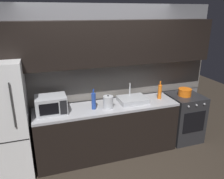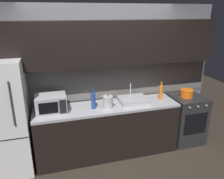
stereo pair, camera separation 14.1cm
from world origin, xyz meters
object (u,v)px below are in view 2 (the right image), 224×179
oven_range (186,119)px  mug_yellow (106,100)px  microwave (51,104)px  kettle (108,102)px  cooking_pot (187,93)px  wine_bottle_orange (161,92)px  refrigerator (4,119)px  wine_bottle_blue (93,101)px

oven_range → mug_yellow: (-1.52, 0.14, 0.50)m
microwave → kettle: (0.88, -0.10, -0.03)m
oven_range → mug_yellow: 1.61m
mug_yellow → cooking_pot: bearing=-5.3°
wine_bottle_orange → mug_yellow: size_ratio=3.14×
refrigerator → wine_bottle_blue: refrigerator is taller
cooking_pot → wine_bottle_orange: bearing=177.2°
kettle → microwave: bearing=173.8°
oven_range → wine_bottle_blue: size_ratio=2.68×
oven_range → mug_yellow: mug_yellow is taller
oven_range → cooking_pot: cooking_pot is taller
microwave → mug_yellow: 0.92m
oven_range → wine_bottle_orange: wine_bottle_orange is taller
wine_bottle_blue → mug_yellow: (0.26, 0.18, -0.09)m
kettle → wine_bottle_blue: (-0.23, 0.03, 0.04)m
kettle → wine_bottle_orange: wine_bottle_orange is taller
refrigerator → wine_bottle_blue: (1.33, -0.05, 0.16)m
kettle → wine_bottle_orange: bearing=5.9°
microwave → wine_bottle_blue: 0.65m
oven_range → refrigerator: bearing=180.0°
oven_range → kettle: kettle is taller
kettle → wine_bottle_orange: (0.99, 0.10, 0.03)m
microwave → kettle: size_ratio=2.06×
oven_range → kettle: (-1.54, -0.08, 0.55)m
wine_bottle_orange → mug_yellow: (-0.97, 0.11, -0.08)m
cooking_pot → kettle: bearing=-177.1°
microwave → wine_bottle_orange: 1.87m
oven_range → mug_yellow: size_ratio=8.72×
oven_range → microwave: (-2.42, 0.02, 0.58)m
refrigerator → oven_range: (3.10, -0.00, -0.43)m
wine_bottle_orange → wine_bottle_blue: wine_bottle_blue is taller
oven_range → microwave: microwave is taller
kettle → wine_bottle_orange: size_ratio=0.69×
wine_bottle_blue → refrigerator: bearing=178.0°
refrigerator → cooking_pot: (3.07, 0.00, 0.09)m
wine_bottle_orange → kettle: bearing=-174.1°
microwave → mug_yellow: (0.91, 0.12, -0.08)m
refrigerator → microwave: bearing=1.6°
wine_bottle_orange → cooking_pot: wine_bottle_orange is taller
microwave → wine_bottle_blue: size_ratio=1.37×
oven_range → mug_yellow: bearing=174.8°
refrigerator → wine_bottle_orange: (2.55, 0.02, 0.15)m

